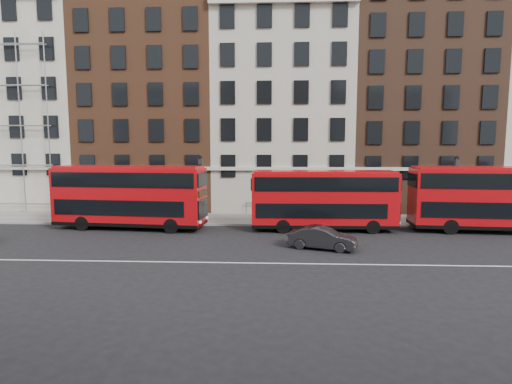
{
  "coord_description": "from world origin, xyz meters",
  "views": [
    {
      "loc": [
        -0.72,
        -22.52,
        6.12
      ],
      "look_at": [
        -1.97,
        5.0,
        3.0
      ],
      "focal_mm": 28.0,
      "sensor_mm": 36.0,
      "label": 1
    }
  ],
  "objects_px": {
    "bus_b": "(129,195)",
    "bus_d": "(492,197)",
    "car_front": "(322,238)",
    "bus_c": "(323,199)"
  },
  "relations": [
    {
      "from": "bus_c",
      "to": "car_front",
      "type": "height_order",
      "value": "bus_c"
    },
    {
      "from": "bus_b",
      "to": "bus_c",
      "type": "distance_m",
      "value": 14.39
    },
    {
      "from": "car_front",
      "to": "bus_b",
      "type": "bearing_deg",
      "value": 86.17
    },
    {
      "from": "bus_c",
      "to": "bus_b",
      "type": "bearing_deg",
      "value": 179.2
    },
    {
      "from": "bus_d",
      "to": "bus_b",
      "type": "bearing_deg",
      "value": -175.93
    },
    {
      "from": "bus_c",
      "to": "car_front",
      "type": "xyz_separation_m",
      "value": [
        -0.67,
        -5.43,
        -1.69
      ]
    },
    {
      "from": "bus_d",
      "to": "car_front",
      "type": "height_order",
      "value": "bus_d"
    },
    {
      "from": "bus_b",
      "to": "car_front",
      "type": "relative_size",
      "value": 2.81
    },
    {
      "from": "bus_b",
      "to": "bus_d",
      "type": "relative_size",
      "value": 1.0
    },
    {
      "from": "bus_b",
      "to": "bus_d",
      "type": "height_order",
      "value": "bus_b"
    }
  ]
}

